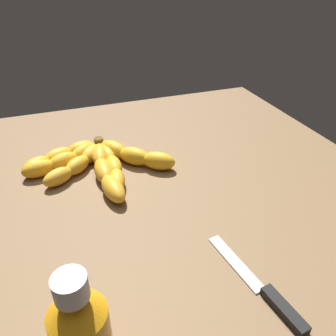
# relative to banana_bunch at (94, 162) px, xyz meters

# --- Properties ---
(ground_plane) EXTENTS (0.88, 0.76, 0.03)m
(ground_plane) POSITION_rel_banana_bunch_xyz_m (-0.10, -0.17, -0.03)
(ground_plane) COLOR brown
(banana_bunch) EXTENTS (0.23, 0.31, 0.04)m
(banana_bunch) POSITION_rel_banana_bunch_xyz_m (0.00, 0.00, 0.00)
(banana_bunch) COLOR gold
(banana_bunch) RESTS_ON ground_plane
(butter_knife) EXTENTS (0.18, 0.04, 0.01)m
(butter_knife) POSITION_rel_banana_bunch_xyz_m (-0.37, -0.16, -0.01)
(butter_knife) COLOR silver
(butter_knife) RESTS_ON ground_plane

